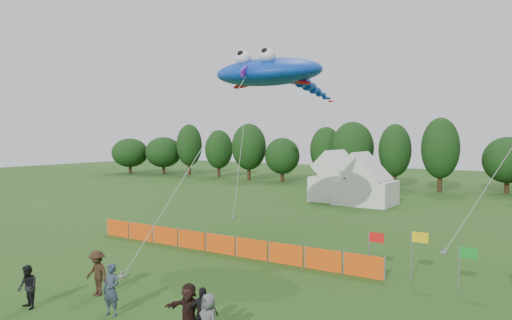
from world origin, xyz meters
The scene contains 14 objects.
ground centered at (0.00, 0.00, 0.00)m, with size 160.00×160.00×0.00m, color #234C16.
treeline centered at (1.61, 44.93, 4.18)m, with size 104.57×8.78×8.36m.
tent_left centered at (-7.36, 31.23, 1.93)m, with size 4.33×4.33×3.82m.
tent_right centered at (-4.18, 30.16, 1.80)m, with size 5.04×4.03×3.56m.
barrier_fence centered at (-3.93, 8.51, 0.50)m, with size 17.90×0.06×1.00m.
flag_row centered at (7.14, 9.08, 1.33)m, with size 6.73×0.61×2.17m.
spectator_a centered at (-1.55, -0.82, 0.92)m, with size 0.67×0.44×1.84m, color #2F3B4E.
spectator_b centered at (-4.63, -2.03, 0.80)m, with size 0.77×0.60×1.59m, color black.
spectator_c centered at (-3.77, 0.36, 0.89)m, with size 1.15×0.66×1.78m, color #342115.
spectator_d centered at (2.46, -0.71, 0.84)m, with size 0.98×0.41×1.68m, color black.
spectator_f centered at (1.96, -0.78, 0.86)m, with size 1.60×0.51×1.73m, color black.
stingray_kite centered at (-3.24, 12.73, 9.90)m, with size 6.94×18.40×11.08m.
small_kite_white centered at (8.48, 20.48, 5.46)m, with size 4.21×7.95×8.22m.
small_kite_dark centered at (-13.79, 24.89, 7.19)m, with size 7.00×11.92×12.58m.
Camera 1 is at (12.09, -12.32, 6.35)m, focal length 35.00 mm.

